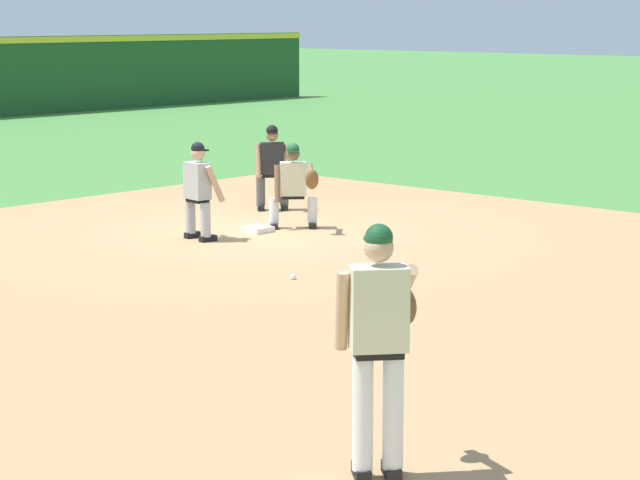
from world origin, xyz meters
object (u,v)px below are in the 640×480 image
baserunner (198,187)px  umpire (272,164)px  pitcher (380,335)px  baseball (293,277)px  first_baseman (295,182)px  first_base_bag (257,229)px

baserunner → umpire: (2.78, 1.21, 0.00)m
pitcher → umpire: pitcher is taller
pitcher → baserunner: pitcher is taller
baseball → first_baseman: (2.75, 2.59, 0.69)m
baserunner → umpire: bearing=23.5°
pitcher → umpire: bearing=48.0°
baseball → umpire: umpire is taller
first_base_bag → baseball: bearing=-127.5°
baseball → umpire: bearing=47.2°
umpire → first_base_bag: bearing=-141.5°
first_baseman → umpire: 1.95m
baseball → first_baseman: 3.84m
first_baseman → pitcher: bearing=-133.2°
first_base_bag → first_baseman: bearing=-20.4°
baseball → baserunner: (1.10, 2.97, 0.76)m
baseball → first_base_bag: bearing=52.5°
baserunner → pitcher: bearing=-124.7°
first_base_bag → umpire: 2.32m
baseball → umpire: (3.88, 4.18, 0.76)m
baseball → pitcher: 6.95m
baseball → umpire: size_ratio=0.05×
first_base_bag → umpire: umpire is taller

